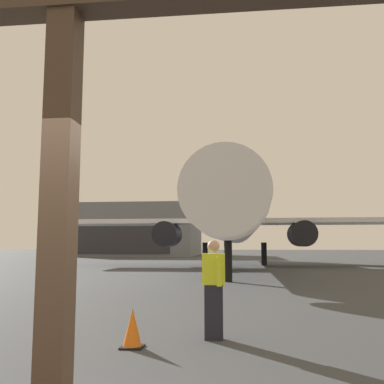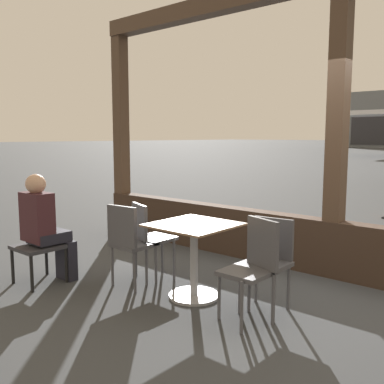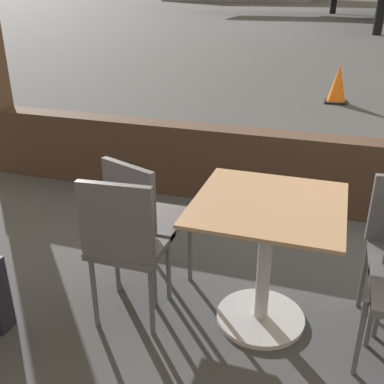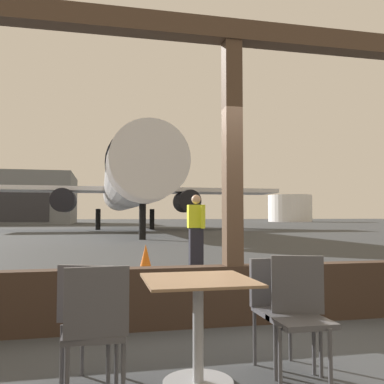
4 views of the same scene
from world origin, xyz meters
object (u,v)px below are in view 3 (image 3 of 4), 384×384
(cafe_chair_aisle_right, at_px, (125,240))
(traffic_cone, at_px, (338,85))
(dining_table, at_px, (265,255))
(cafe_chair_window_right, at_px, (143,214))

(cafe_chair_aisle_right, bearing_deg, traffic_cone, 81.15)
(dining_table, bearing_deg, cafe_chair_aisle_right, -161.89)
(cafe_chair_window_right, relative_size, traffic_cone, 1.42)
(cafe_chair_aisle_right, xyz_separation_m, traffic_cone, (0.96, 6.16, -0.25))
(dining_table, height_order, cafe_chair_window_right, cafe_chair_window_right)
(dining_table, bearing_deg, cafe_chair_window_right, 173.83)
(dining_table, bearing_deg, traffic_cone, 87.84)
(cafe_chair_window_right, xyz_separation_m, traffic_cone, (1.00, 5.84, -0.24))
(cafe_chair_window_right, bearing_deg, cafe_chair_aisle_right, -83.58)
(dining_table, height_order, cafe_chair_aisle_right, cafe_chair_aisle_right)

